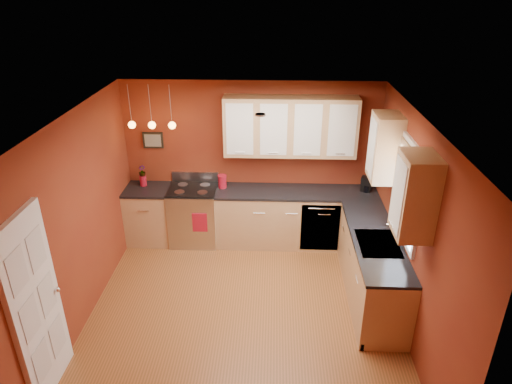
{
  "coord_description": "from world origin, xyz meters",
  "views": [
    {
      "loc": [
        0.36,
        -4.69,
        4.01
      ],
      "look_at": [
        0.12,
        1.0,
        1.29
      ],
      "focal_mm": 32.0,
      "sensor_mm": 36.0,
      "label": 1
    }
  ],
  "objects_px": {
    "gas_range": "(194,215)",
    "sink": "(378,245)",
    "coffee_maker": "(366,185)",
    "soap_pump": "(401,239)",
    "red_canister": "(222,181)"
  },
  "relations": [
    {
      "from": "sink",
      "to": "coffee_maker",
      "type": "relative_size",
      "value": 3.03
    },
    {
      "from": "sink",
      "to": "red_canister",
      "type": "relative_size",
      "value": 3.31
    },
    {
      "from": "sink",
      "to": "red_canister",
      "type": "bearing_deg",
      "value": 143.69
    },
    {
      "from": "soap_pump",
      "to": "sink",
      "type": "bearing_deg",
      "value": 164.38
    },
    {
      "from": "gas_range",
      "to": "sink",
      "type": "relative_size",
      "value": 1.59
    },
    {
      "from": "gas_range",
      "to": "coffee_maker",
      "type": "xyz_separation_m",
      "value": [
        2.73,
        0.05,
        0.57
      ]
    },
    {
      "from": "soap_pump",
      "to": "coffee_maker",
      "type": "bearing_deg",
      "value": 94.77
    },
    {
      "from": "gas_range",
      "to": "sink",
      "type": "xyz_separation_m",
      "value": [
        2.62,
        -1.5,
        0.43
      ]
    },
    {
      "from": "coffee_maker",
      "to": "soap_pump",
      "type": "distance_m",
      "value": 1.63
    },
    {
      "from": "sink",
      "to": "coffee_maker",
      "type": "height_order",
      "value": "sink"
    },
    {
      "from": "red_canister",
      "to": "coffee_maker",
      "type": "bearing_deg",
      "value": -0.67
    },
    {
      "from": "gas_range",
      "to": "sink",
      "type": "distance_m",
      "value": 3.05
    },
    {
      "from": "red_canister",
      "to": "coffee_maker",
      "type": "height_order",
      "value": "coffee_maker"
    },
    {
      "from": "gas_range",
      "to": "red_canister",
      "type": "relative_size",
      "value": 5.25
    },
    {
      "from": "coffee_maker",
      "to": "soap_pump",
      "type": "bearing_deg",
      "value": -64.73
    }
  ]
}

